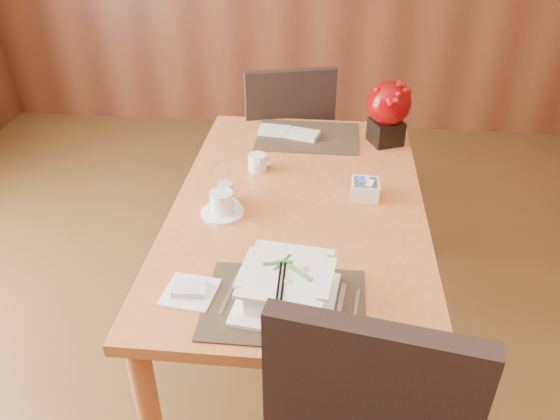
# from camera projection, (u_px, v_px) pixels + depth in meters

# --- Properties ---
(dining_table) EXTENTS (0.90, 1.50, 0.75)m
(dining_table) POSITION_uv_depth(u_px,v_px,m) (298.00, 223.00, 2.03)
(dining_table) COLOR #C76F37
(dining_table) RESTS_ON ground
(placemat_near) EXTENTS (0.45, 0.33, 0.01)m
(placemat_near) POSITION_uv_depth(u_px,v_px,m) (285.00, 304.00, 1.52)
(placemat_near) COLOR black
(placemat_near) RESTS_ON dining_table
(placemat_far) EXTENTS (0.45, 0.33, 0.01)m
(placemat_far) POSITION_uv_depth(u_px,v_px,m) (308.00, 137.00, 2.44)
(placemat_far) COLOR black
(placemat_far) RESTS_ON dining_table
(soup_setting) EXTENTS (0.30, 0.30, 0.11)m
(soup_setting) POSITION_uv_depth(u_px,v_px,m) (286.00, 287.00, 1.50)
(soup_setting) COLOR white
(soup_setting) RESTS_ON dining_table
(coffee_cup) EXTENTS (0.15, 0.15, 0.09)m
(coffee_cup) POSITION_uv_depth(u_px,v_px,m) (222.00, 205.00, 1.89)
(coffee_cup) COLOR white
(coffee_cup) RESTS_ON dining_table
(water_glass) EXTENTS (0.08, 0.08, 0.14)m
(water_glass) POSITION_uv_depth(u_px,v_px,m) (225.00, 185.00, 1.94)
(water_glass) COLOR white
(water_glass) RESTS_ON dining_table
(creamer_jug) EXTENTS (0.12, 0.12, 0.07)m
(creamer_jug) POSITION_uv_depth(u_px,v_px,m) (257.00, 162.00, 2.17)
(creamer_jug) COLOR white
(creamer_jug) RESTS_ON dining_table
(sugar_caddy) EXTENTS (0.10, 0.10, 0.06)m
(sugar_caddy) POSITION_uv_depth(u_px,v_px,m) (365.00, 189.00, 2.00)
(sugar_caddy) COLOR white
(sugar_caddy) RESTS_ON dining_table
(berry_decor) EXTENTS (0.19, 0.19, 0.28)m
(berry_decor) POSITION_uv_depth(u_px,v_px,m) (388.00, 109.00, 2.31)
(berry_decor) COLOR black
(berry_decor) RESTS_ON dining_table
(napkins_far) EXTENTS (0.29, 0.15, 0.02)m
(napkins_far) POSITION_uv_depth(u_px,v_px,m) (291.00, 133.00, 2.44)
(napkins_far) COLOR silver
(napkins_far) RESTS_ON dining_table
(bread_plate) EXTENTS (0.16, 0.16, 0.01)m
(bread_plate) POSITION_uv_depth(u_px,v_px,m) (190.00, 292.00, 1.56)
(bread_plate) COLOR white
(bread_plate) RESTS_ON dining_table
(far_chair) EXTENTS (0.56, 0.56, 0.98)m
(far_chair) POSITION_uv_depth(u_px,v_px,m) (286.00, 143.00, 2.85)
(far_chair) COLOR black
(far_chair) RESTS_ON ground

